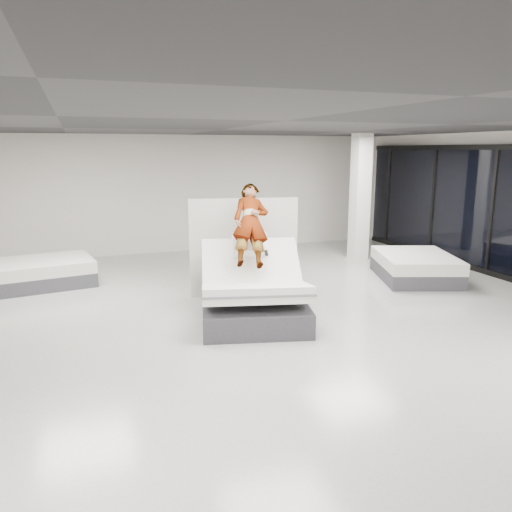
# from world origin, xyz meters

# --- Properties ---
(room) EXTENTS (14.00, 14.04, 3.20)m
(room) POSITION_xyz_m (0.00, 0.00, 1.60)
(room) COLOR #B1AEA7
(room) RESTS_ON ground
(hero_bed) EXTENTS (2.16, 2.57, 1.37)m
(hero_bed) POSITION_xyz_m (-0.18, 0.90, 0.42)
(hero_bed) COLOR #3D3D43
(hero_bed) RESTS_ON floor
(person) EXTENTS (0.96, 1.62, 1.48)m
(person) POSITION_xyz_m (-0.10, 1.21, 1.35)
(person) COLOR slate
(person) RESTS_ON hero_bed
(remote) EXTENTS (0.08, 0.15, 0.08)m
(remote) POSITION_xyz_m (0.03, 0.82, 1.14)
(remote) COLOR black
(remote) RESTS_ON person
(divider_panel) EXTENTS (2.07, 0.51, 1.90)m
(divider_panel) POSITION_xyz_m (0.13, 2.31, 0.95)
(divider_panel) COLOR silver
(divider_panel) RESTS_ON floor
(flat_bed_right_far) EXTENTS (2.11, 2.42, 0.56)m
(flat_bed_right_far) POSITION_xyz_m (4.07, 2.20, 0.28)
(flat_bed_right_far) COLOR #3D3D43
(flat_bed_right_far) RESTS_ON floor
(flat_bed_left_far) EXTENTS (2.19, 1.79, 0.54)m
(flat_bed_left_far) POSITION_xyz_m (-3.64, 4.41, 0.27)
(flat_bed_left_far) COLOR #3D3D43
(flat_bed_left_far) RESTS_ON floor
(column) EXTENTS (0.40, 0.40, 3.20)m
(column) POSITION_xyz_m (4.00, 4.50, 1.60)
(column) COLOR white
(column) RESTS_ON floor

